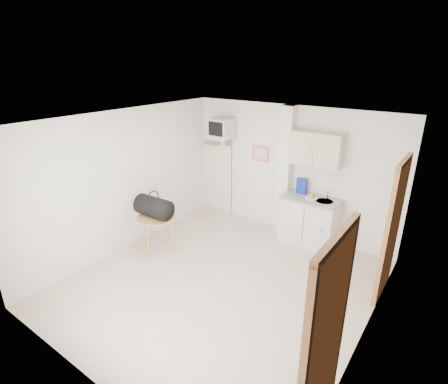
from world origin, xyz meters
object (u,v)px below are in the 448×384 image
Objects in this scene: crt_television at (222,129)px; round_table at (157,221)px; water_bottle at (305,332)px; duffel_bag at (154,207)px.

crt_television reaches higher than round_table.
crt_television is 5.32× the size of water_bottle.
crt_television is at bearing 88.66° from round_table.
crt_television is at bearing 86.52° from duffel_bag.
crt_television is 2.19m from duffel_bag.
water_bottle is at bearing -38.82° from crt_television.
crt_television is 3.14× the size of round_table.
round_table reaches higher than water_bottle.
duffel_bag is at bearing 170.63° from water_bottle.
crt_television is 2.32m from round_table.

